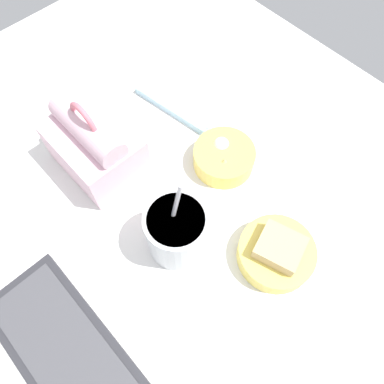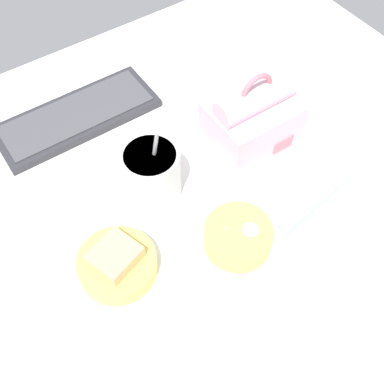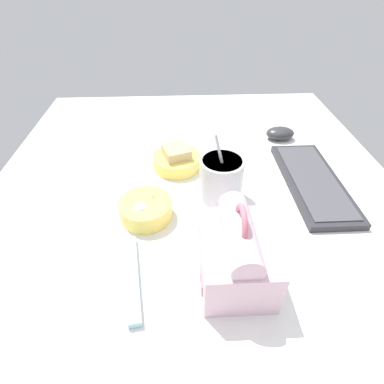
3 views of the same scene
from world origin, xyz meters
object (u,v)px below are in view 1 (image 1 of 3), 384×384
lunch_bag (94,145)px  soup_cup (177,231)px  chopstick_case (172,108)px  bento_bowl_snacks (224,157)px  keyboard (73,361)px  bento_bowl_sandwich (277,252)px

lunch_bag → soup_cup: (-23.63, 0.04, -0.55)cm
chopstick_case → soup_cup: bearing=140.6°
soup_cup → bento_bowl_snacks: size_ratio=1.50×
bento_bowl_snacks → soup_cup: bearing=109.4°
keyboard → soup_cup: 26.15cm
soup_cup → chopstick_case: bearing=-39.4°
bento_bowl_snacks → chopstick_case: size_ratio=0.63×
keyboard → soup_cup: size_ratio=1.89×
keyboard → chopstick_case: bearing=-58.5°
soup_cup → bento_bowl_snacks: 19.63cm
lunch_bag → soup_cup: 23.64cm
bento_bowl_sandwich → chopstick_case: bento_bowl_sandwich is taller
keyboard → soup_cup: (3.67, -25.45, 4.73)cm
bento_bowl_snacks → keyboard: bearing=103.0°
bento_bowl_sandwich → soup_cup: bearing=38.2°
lunch_bag → bento_bowl_snacks: lunch_bag is taller
lunch_bag → chopstick_case: size_ratio=0.89×
soup_cup → chopstick_case: size_ratio=0.94×
chopstick_case → bento_bowl_snacks: bearing=175.2°
bento_bowl_sandwich → bento_bowl_snacks: bearing=-19.9°
soup_cup → bento_bowl_snacks: bearing=-70.6°
soup_cup → bento_bowl_snacks: (6.41, -18.24, -3.39)cm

